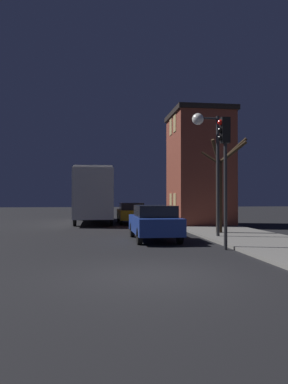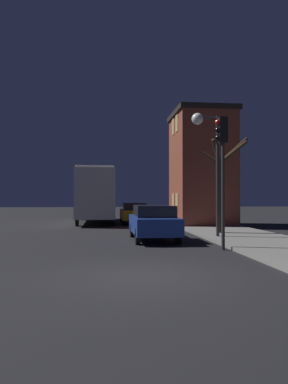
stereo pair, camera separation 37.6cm
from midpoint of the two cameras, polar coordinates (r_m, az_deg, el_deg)
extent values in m
plane|color=black|center=(8.99, 1.13, -12.57)|extent=(120.00, 120.00, 0.00)
cube|color=brown|center=(24.57, 9.21, 3.36)|extent=(3.48, 4.45, 6.96)
cube|color=black|center=(25.09, 9.19, 11.66)|extent=(3.72, 4.69, 0.30)
cube|color=#E5C67F|center=(23.50, 5.47, -1.54)|extent=(0.03, 0.70, 1.10)
cube|color=#E5C67F|center=(24.70, 4.90, -1.50)|extent=(0.03, 0.70, 1.10)
cube|color=#E5C67F|center=(23.95, 5.46, 10.41)|extent=(0.03, 0.70, 1.10)
cube|color=#E5C67F|center=(25.13, 4.89, 9.89)|extent=(0.03, 0.70, 1.10)
cylinder|color=#28282B|center=(16.77, 11.78, 2.41)|extent=(0.14, 0.14, 5.29)
cylinder|color=#28282B|center=(16.96, 10.28, 11.04)|extent=(0.90, 0.09, 0.09)
sphere|color=white|center=(16.83, 8.79, 10.96)|extent=(0.51, 0.51, 0.51)
cylinder|color=#28282B|center=(13.26, 12.75, -0.66)|extent=(0.12, 0.12, 3.72)
cube|color=black|center=(13.47, 12.72, 9.21)|extent=(0.30, 0.24, 0.90)
sphere|color=red|center=(13.46, 11.98, 10.38)|extent=(0.20, 0.20, 0.20)
sphere|color=black|center=(13.41, 11.98, 9.25)|extent=(0.20, 0.20, 0.20)
sphere|color=black|center=(13.37, 11.99, 8.11)|extent=(0.20, 0.20, 0.20)
cylinder|color=#382819|center=(18.45, 12.03, -0.87)|extent=(0.30, 0.30, 3.36)
cylinder|color=#382819|center=(18.59, 10.72, 5.18)|extent=(0.87, 0.45, 0.65)
cylinder|color=#382819|center=(18.58, 14.00, 5.89)|extent=(1.36, 0.60, 1.14)
cylinder|color=#382819|center=(18.61, 14.01, 6.11)|extent=(1.37, 0.53, 1.27)
cylinder|color=#382819|center=(18.29, 11.54, 6.09)|extent=(0.67, 0.66, 1.16)
cube|color=beige|center=(27.07, -6.91, -0.30)|extent=(2.46, 9.57, 3.15)
cube|color=black|center=(27.08, -6.90, 0.89)|extent=(2.48, 8.80, 1.13)
cube|color=#B2B2B2|center=(27.13, -6.90, 3.14)|extent=(2.34, 9.09, 0.12)
cylinder|color=black|center=(30.22, -4.68, -3.34)|extent=(0.18, 0.96, 0.96)
cylinder|color=black|center=(30.24, -9.01, -3.33)|extent=(0.18, 0.96, 0.96)
cylinder|color=black|center=(24.01, -4.27, -4.01)|extent=(0.18, 0.96, 0.96)
cylinder|color=black|center=(24.04, -9.72, -3.99)|extent=(0.18, 0.96, 0.96)
cube|color=navy|center=(15.94, 2.10, -4.96)|extent=(1.77, 4.24, 0.68)
cube|color=black|center=(15.70, 2.22, -2.92)|extent=(1.56, 2.21, 0.47)
cylinder|color=black|center=(17.45, 4.03, -5.72)|extent=(0.18, 0.66, 0.66)
cylinder|color=black|center=(17.24, -1.19, -5.79)|extent=(0.18, 0.66, 0.66)
cylinder|color=black|center=(14.76, 5.96, -6.63)|extent=(0.18, 0.66, 0.66)
cylinder|color=black|center=(14.51, -0.22, -6.74)|extent=(0.18, 0.66, 0.66)
cube|color=olive|center=(25.78, -1.19, -3.41)|extent=(1.71, 4.13, 0.62)
cube|color=black|center=(25.56, -1.15, -2.19)|extent=(1.51, 2.15, 0.48)
cylinder|color=black|center=(27.21, 0.17, -3.92)|extent=(0.18, 0.68, 0.68)
cylinder|color=black|center=(27.08, -3.06, -3.94)|extent=(0.18, 0.68, 0.68)
cylinder|color=black|center=(24.55, 0.87, -4.27)|extent=(0.18, 0.68, 0.68)
cylinder|color=black|center=(24.41, -2.71, -4.29)|extent=(0.18, 0.68, 0.68)
camera|label=1|loc=(0.19, -89.39, -0.01)|focal=35.00mm
camera|label=2|loc=(0.19, 90.61, 0.01)|focal=35.00mm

